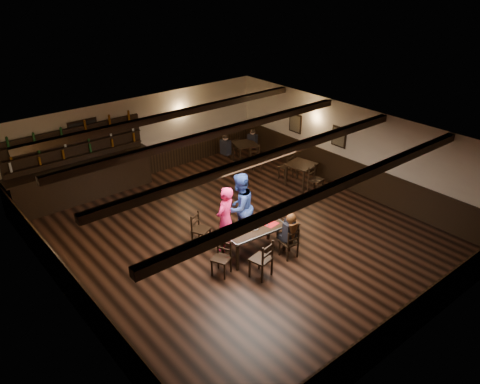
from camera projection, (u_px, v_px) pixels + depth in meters
ground at (239, 236)px, 12.45m from camera, size 10.00×10.00×0.00m
room_shell at (238, 176)px, 11.69m from camera, size 9.02×10.02×2.71m
dining_table at (254, 231)px, 11.40m from camera, size 1.61×0.90×0.75m
chair_near_left at (264, 257)px, 10.60m from camera, size 0.52×0.50×0.95m
chair_near_right at (291, 241)px, 11.34m from camera, size 0.41×0.39×0.81m
chair_end_left at (223, 255)px, 10.81m from camera, size 0.50×0.51×0.84m
chair_end_right at (286, 221)px, 12.00m from camera, size 0.46×0.48×0.97m
chair_far_pushed at (198, 227)px, 11.88m from camera, size 0.53×0.53×0.87m
woman_pink at (225, 219)px, 11.53m from camera, size 0.74×0.61×1.72m
man_blue at (240, 207)px, 11.94m from camera, size 1.01×0.85×1.85m
seated_person at (290, 228)px, 11.23m from camera, size 0.32×0.49×0.79m
cake at (236, 232)px, 11.15m from camera, size 0.26×0.26×0.08m
plate_stack_a at (255, 226)px, 11.29m from camera, size 0.15×0.15×0.14m
plate_stack_b at (258, 222)px, 11.44m from camera, size 0.15×0.15×0.17m
tea_light at (252, 224)px, 11.48m from camera, size 0.05×0.05×0.06m
salt_shaker at (267, 225)px, 11.42m from camera, size 0.04×0.04×0.09m
pepper_shaker at (269, 222)px, 11.54m from camera, size 0.03×0.03×0.08m
drink_glass at (260, 221)px, 11.55m from camera, size 0.07×0.07×0.11m
menu_red at (272, 224)px, 11.52m from camera, size 0.37×0.28×0.00m
menu_blue at (269, 219)px, 11.74m from camera, size 0.30×0.24×0.00m
bar_counter at (82, 176)px, 14.09m from camera, size 4.43×0.70×2.20m
back_table_a at (301, 167)px, 14.89m from camera, size 0.95×0.95×0.75m
back_table_b at (245, 146)px, 16.49m from camera, size 0.97×0.97×0.75m
bg_patron_left at (225, 144)px, 16.15m from camera, size 0.25×0.38×0.74m
bg_patron_right at (253, 138)px, 16.79m from camera, size 0.29×0.37×0.67m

